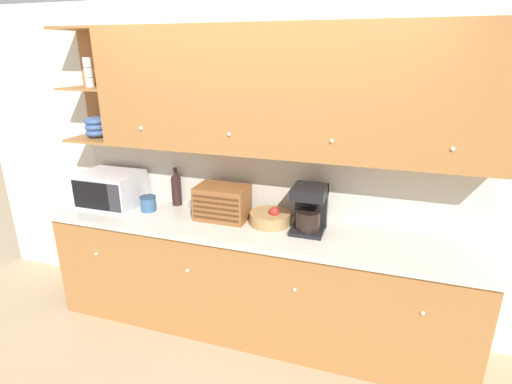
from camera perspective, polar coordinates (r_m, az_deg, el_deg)
The scene contains 12 objects.
ground_plane at distance 3.80m, azimuth 1.05°, elevation -16.05°, with size 24.00×24.00×0.00m, color tan.
wall_back at distance 3.26m, azimuth 1.34°, elevation 3.24°, with size 5.72×0.06×2.60m.
counter_unit at distance 3.30m, azimuth -0.51°, elevation -12.33°, with size 3.34×0.64×0.93m.
backsplash_panel at distance 3.25m, azimuth 1.15°, elevation 1.61°, with size 3.32×0.01×0.56m.
upper_cabinets at distance 2.89m, azimuth 3.51°, elevation 14.06°, with size 3.32×0.38×0.90m.
microwave at distance 3.68m, azimuth -20.00°, elevation 0.43°, with size 0.49×0.40×0.29m.
storage_canister at distance 3.48m, azimuth -15.15°, elevation -1.59°, with size 0.14×0.14×0.13m.
wine_bottle at distance 3.54m, azimuth -11.30°, elevation 0.55°, with size 0.09×0.09×0.34m.
mug at distance 3.45m, azimuth -8.91°, elevation -1.71°, with size 0.09×0.08×0.09m.
bread_box at distance 3.19m, azimuth -4.84°, elevation -1.51°, with size 0.41×0.27×0.27m.
fruit_basket at distance 3.11m, azimuth 2.05°, elevation -3.73°, with size 0.32×0.32×0.16m.
coffee_maker at distance 2.98m, azimuth 7.65°, elevation -2.29°, with size 0.24×0.27×0.35m.
Camera 1 is at (0.91, -2.96, 2.21)m, focal length 28.00 mm.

